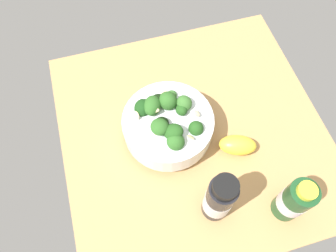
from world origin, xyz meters
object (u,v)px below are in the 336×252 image
bowl_of_broccoli (168,124)px  lemon_wedge (238,145)px  bottle_tall (294,201)px  bottle_short (219,199)px

bowl_of_broccoli → lemon_wedge: 15.84cm
bottle_tall → bottle_short: (13.59, -3.95, 0.82)cm
bowl_of_broccoli → bottle_tall: size_ratio=1.47×
lemon_wedge → bottle_short: size_ratio=0.52×
bottle_short → lemon_wedge: bearing=-129.4°
bowl_of_broccoli → bottle_short: (-4.44, 18.82, 2.12)cm
bowl_of_broccoli → bottle_tall: bearing=128.4°
lemon_wedge → bottle_tall: bearing=106.7°
bowl_of_broccoli → lemon_wedge: bearing=150.1°
lemon_wedge → bottle_tall: 16.19cm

